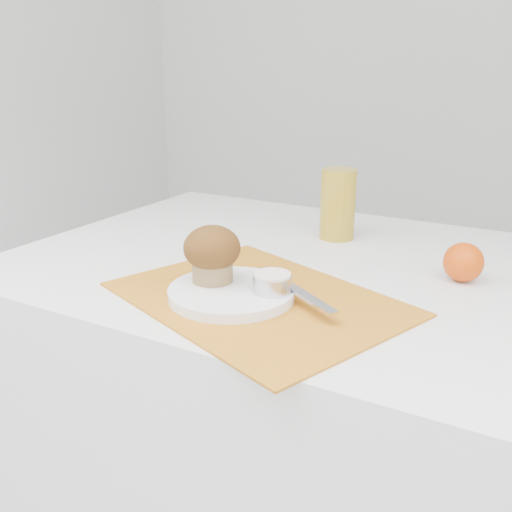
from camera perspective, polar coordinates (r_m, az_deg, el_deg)
The scene contains 11 objects.
table at distance 1.25m, azimuth 6.52°, elevation -17.33°, with size 1.20×0.80×0.75m, color white.
placemat at distance 0.91m, azimuth 0.13°, elevation -4.28°, with size 0.44×0.33×0.00m, color orange.
plate at distance 0.91m, azimuth -2.46°, elevation -3.68°, with size 0.20×0.20×0.02m, color white.
ramekin at distance 0.89m, azimuth 1.64°, elevation -2.77°, with size 0.06×0.06×0.03m, color #BBBBBF.
cream at distance 0.88m, azimuth 1.65°, elevation -1.95°, with size 0.06×0.06×0.01m, color white.
raspberry_near at distance 0.94m, azimuth 1.36°, elevation -1.81°, with size 0.02×0.02×0.02m, color #580214.
raspberry_far at distance 0.92m, azimuth 1.32°, elevation -2.28°, with size 0.02×0.02×0.02m, color #560302.
butter_knife at distance 0.90m, azimuth 3.90°, elevation -3.33°, with size 0.21×0.02×0.01m, color silver.
orange at distance 1.04m, azimuth 20.03°, elevation -0.58°, with size 0.07×0.07×0.07m, color #DE4A07.
juice_glass at distance 1.23m, azimuth 8.19°, elevation 5.16°, with size 0.07×0.07×0.15m, color #B69522.
muffin at distance 0.92m, azimuth -4.41°, elevation 0.36°, with size 0.09×0.09×0.09m.
Camera 1 is at (0.37, -0.89, 1.11)m, focal length 40.00 mm.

